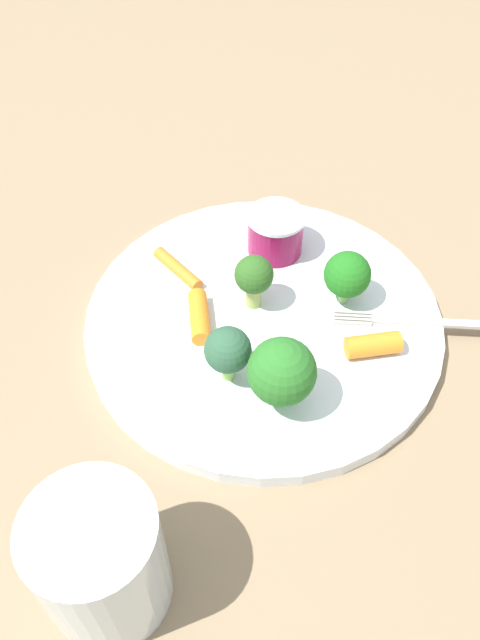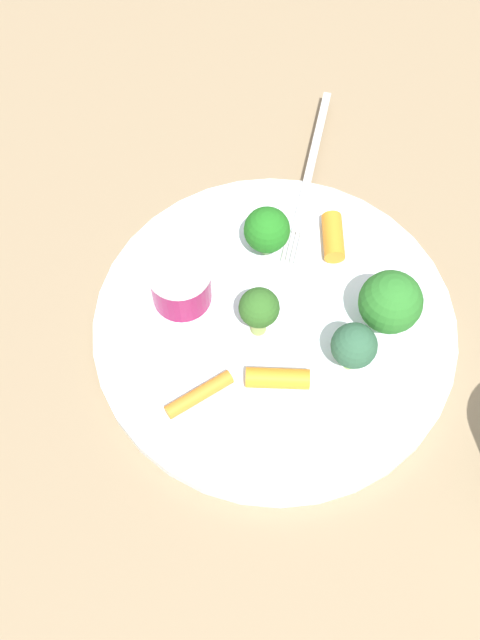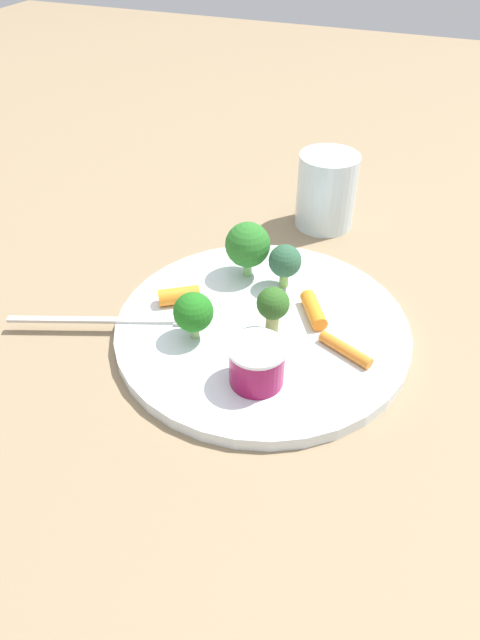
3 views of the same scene
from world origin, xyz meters
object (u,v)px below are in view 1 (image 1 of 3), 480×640
Objects in this scene: broccoli_floret_3 at (223,349)px; broccoli_floret_0 at (282,372)px; carrot_stick_0 at (178,269)px; carrot_stick_1 at (372,348)px; drinking_glass at (97,559)px; plate at (263,320)px; sauce_cup at (275,233)px; broccoli_floret_1 at (254,277)px; fork at (452,324)px; carrot_stick_2 at (199,317)px; broccoli_floret_2 at (347,275)px.

broccoli_floret_0 is at bearing -6.91° from broccoli_floret_3.
carrot_stick_0 is 1.31× the size of carrot_stick_1.
drinking_glass reaches higher than carrot_stick_1.
plate is 0.08m from sauce_cup.
broccoli_floret_3 reaches higher than plate.
carrot_stick_1 is 0.23m from drinking_glass.
broccoli_floret_1 reaches higher than fork.
plate is 0.05m from carrot_stick_2.
carrot_stick_2 is at bearing -146.06° from plate.
broccoli_floret_3 is 0.11m from carrot_stick_0.
drinking_glass is at bearing -90.67° from plate.
fork is (0.21, 0.04, -0.00)m from carrot_stick_0.
carrot_stick_0 is (-0.13, -0.03, -0.02)m from broccoli_floret_2.
sauce_cup is 0.06m from broccoli_floret_1.
broccoli_floret_2 is at bearing -23.49° from sauce_cup.
carrot_stick_2 reaches higher than plate.
broccoli_floret_2 is (0.01, 0.11, -0.01)m from broccoli_floret_0.
broccoli_floret_3 reaches higher than carrot_stick_0.
carrot_stick_1 is (0.04, 0.06, -0.03)m from broccoli_floret_0.
carrot_stick_2 is (-0.09, -0.07, -0.02)m from broccoli_floret_2.
carrot_stick_0 is 0.21m from fork.
broccoli_floret_3 is at bearing 90.37° from drinking_glass.
broccoli_floret_1 is at bearing -163.51° from fork.
plate is 5.89× the size of broccoli_floret_2.
carrot_stick_2 is at bearing 101.32° from drinking_glass.
sauce_cup is 1.02× the size of broccoli_floret_2.
sauce_cup reaches higher than carrot_stick_0.
plate is 0.09m from carrot_stick_1.
carrot_stick_2 is at bearing -168.88° from carrot_stick_1.
broccoli_floret_3 is (-0.05, -0.10, 0.00)m from broccoli_floret_2.
fork is at bearing 24.07° from carrot_stick_2.
broccoli_floret_0 is 0.09m from carrot_stick_2.
drinking_glass reaches higher than broccoli_floret_2.
broccoli_floret_1 is 1.01× the size of broccoli_floret_3.
plate is 6.90× the size of carrot_stick_1.
carrot_stick_1 is 0.45× the size of drinking_glass.
broccoli_floret_2 is at bearing 27.78° from broccoli_floret_1.
broccoli_floret_2 is at bearing 36.54° from carrot_stick_2.
broccoli_floret_3 is at bearing 173.09° from broccoli_floret_0.
broccoli_floret_0 is 0.67× the size of drinking_glass.
carrot_stick_1 reaches higher than carrot_stick_0.
broccoli_floret_0 is 1.27× the size of broccoli_floret_2.
carrot_stick_2 is at bearing -129.84° from broccoli_floret_1.
broccoli_floret_0 is 0.15m from drinking_glass.
carrot_stick_0 is 0.06m from carrot_stick_2.
plate is 5.76× the size of sauce_cup.
sauce_cup is at bearing 156.51° from broccoli_floret_2.
carrot_stick_2 is (-0.02, -0.10, -0.01)m from sauce_cup.
broccoli_floret_3 reaches higher than sauce_cup.
plate is 0.14m from fork.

